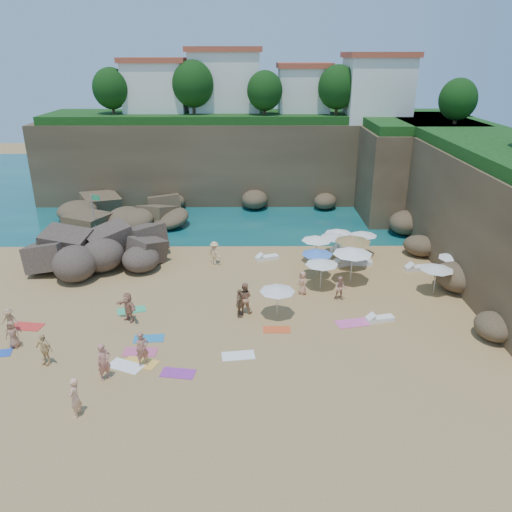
{
  "coord_description": "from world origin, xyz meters",
  "views": [
    {
      "loc": [
        1.77,
        -27.37,
        14.36
      ],
      "look_at": [
        2.0,
        3.0,
        2.0
      ],
      "focal_mm": 35.0,
      "sensor_mm": 36.0,
      "label": 1
    }
  ],
  "objects_px": {
    "parasol_2": "(334,235)",
    "lounger_0": "(267,258)",
    "person_stand_0": "(104,362)",
    "person_stand_4": "(302,283)",
    "rock_outcrop": "(99,268)",
    "person_stand_5": "(141,244)",
    "parasol_0": "(317,238)",
    "person_stand_1": "(244,298)",
    "parasol_1": "(339,231)",
    "flag_pole": "(94,211)",
    "person_stand_3": "(240,303)",
    "person_stand_6": "(75,397)",
    "person_stand_2": "(215,253)"
  },
  "relations": [
    {
      "from": "flag_pole",
      "to": "person_stand_5",
      "type": "relative_size",
      "value": 2.28
    },
    {
      "from": "lounger_0",
      "to": "person_stand_0",
      "type": "bearing_deg",
      "value": -137.72
    },
    {
      "from": "flag_pole",
      "to": "person_stand_5",
      "type": "distance_m",
      "value": 5.79
    },
    {
      "from": "parasol_2",
      "to": "person_stand_3",
      "type": "bearing_deg",
      "value": -127.8
    },
    {
      "from": "person_stand_2",
      "to": "parasol_0",
      "type": "bearing_deg",
      "value": -135.88
    },
    {
      "from": "flag_pole",
      "to": "lounger_0",
      "type": "height_order",
      "value": "flag_pole"
    },
    {
      "from": "parasol_0",
      "to": "person_stand_4",
      "type": "distance_m",
      "value": 5.46
    },
    {
      "from": "flag_pole",
      "to": "person_stand_2",
      "type": "distance_m",
      "value": 11.55
    },
    {
      "from": "lounger_0",
      "to": "person_stand_1",
      "type": "xyz_separation_m",
      "value": [
        -1.58,
        -8.26,
        0.83
      ]
    },
    {
      "from": "person_stand_5",
      "to": "parasol_0",
      "type": "bearing_deg",
      "value": -5.37
    },
    {
      "from": "person_stand_1",
      "to": "flag_pole",
      "type": "bearing_deg",
      "value": -37.78
    },
    {
      "from": "parasol_0",
      "to": "person_stand_2",
      "type": "height_order",
      "value": "parasol_0"
    },
    {
      "from": "parasol_2",
      "to": "person_stand_5",
      "type": "bearing_deg",
      "value": 176.28
    },
    {
      "from": "parasol_0",
      "to": "person_stand_0",
      "type": "bearing_deg",
      "value": -129.55
    },
    {
      "from": "parasol_2",
      "to": "person_stand_6",
      "type": "relative_size",
      "value": 1.17
    },
    {
      "from": "rock_outcrop",
      "to": "parasol_0",
      "type": "distance_m",
      "value": 15.93
    },
    {
      "from": "flag_pole",
      "to": "person_stand_4",
      "type": "bearing_deg",
      "value": -32.57
    },
    {
      "from": "person_stand_3",
      "to": "person_stand_4",
      "type": "xyz_separation_m",
      "value": [
        3.95,
        2.97,
        -0.1
      ]
    },
    {
      "from": "parasol_0",
      "to": "person_stand_2",
      "type": "xyz_separation_m",
      "value": [
        -7.44,
        -0.21,
        -1.04
      ]
    },
    {
      "from": "rock_outcrop",
      "to": "parasol_1",
      "type": "bearing_deg",
      "value": 8.39
    },
    {
      "from": "person_stand_0",
      "to": "person_stand_3",
      "type": "xyz_separation_m",
      "value": [
        6.22,
        6.02,
        -0.07
      ]
    },
    {
      "from": "rock_outcrop",
      "to": "person_stand_0",
      "type": "bearing_deg",
      "value": -72.71
    },
    {
      "from": "flag_pole",
      "to": "person_stand_1",
      "type": "distance_m",
      "value": 17.83
    },
    {
      "from": "parasol_1",
      "to": "rock_outcrop",
      "type": "bearing_deg",
      "value": -171.61
    },
    {
      "from": "person_stand_5",
      "to": "person_stand_6",
      "type": "relative_size",
      "value": 0.92
    },
    {
      "from": "lounger_0",
      "to": "rock_outcrop",
      "type": "bearing_deg",
      "value": 168.0
    },
    {
      "from": "rock_outcrop",
      "to": "person_stand_3",
      "type": "distance_m",
      "value": 12.67
    },
    {
      "from": "person_stand_6",
      "to": "person_stand_5",
      "type": "bearing_deg",
      "value": -170.87
    },
    {
      "from": "parasol_0",
      "to": "parasol_1",
      "type": "bearing_deg",
      "value": 43.04
    },
    {
      "from": "parasol_0",
      "to": "lounger_0",
      "type": "xyz_separation_m",
      "value": [
        -3.58,
        0.66,
        -1.78
      ]
    },
    {
      "from": "parasol_0",
      "to": "person_stand_0",
      "type": "distance_m",
      "value": 18.34
    },
    {
      "from": "parasol_0",
      "to": "person_stand_0",
      "type": "xyz_separation_m",
      "value": [
        -11.66,
        -14.12,
        -0.98
      ]
    },
    {
      "from": "person_stand_1",
      "to": "person_stand_0",
      "type": "bearing_deg",
      "value": 53.07
    },
    {
      "from": "person_stand_1",
      "to": "person_stand_4",
      "type": "xyz_separation_m",
      "value": [
        3.68,
        2.47,
        -0.19
      ]
    },
    {
      "from": "person_stand_5",
      "to": "person_stand_4",
      "type": "bearing_deg",
      "value": -28.28
    },
    {
      "from": "parasol_2",
      "to": "person_stand_5",
      "type": "relative_size",
      "value": 1.27
    },
    {
      "from": "parasol_0",
      "to": "person_stand_1",
      "type": "height_order",
      "value": "parasol_0"
    },
    {
      "from": "person_stand_4",
      "to": "person_stand_5",
      "type": "xyz_separation_m",
      "value": [
        -11.73,
        6.79,
        0.08
      ]
    },
    {
      "from": "person_stand_0",
      "to": "person_stand_4",
      "type": "distance_m",
      "value": 13.58
    },
    {
      "from": "person_stand_3",
      "to": "parasol_0",
      "type": "bearing_deg",
      "value": -20.77
    },
    {
      "from": "parasol_1",
      "to": "person_stand_2",
      "type": "xyz_separation_m",
      "value": [
        -9.31,
        -1.96,
        -0.96
      ]
    },
    {
      "from": "parasol_2",
      "to": "person_stand_0",
      "type": "height_order",
      "value": "parasol_2"
    },
    {
      "from": "parasol_1",
      "to": "flag_pole",
      "type": "bearing_deg",
      "value": 170.13
    },
    {
      "from": "person_stand_1",
      "to": "person_stand_5",
      "type": "xyz_separation_m",
      "value": [
        -8.05,
        9.26,
        -0.12
      ]
    },
    {
      "from": "flag_pole",
      "to": "parasol_2",
      "type": "height_order",
      "value": "flag_pole"
    },
    {
      "from": "parasol_0",
      "to": "parasol_2",
      "type": "bearing_deg",
      "value": 26.99
    },
    {
      "from": "person_stand_1",
      "to": "parasol_2",
      "type": "bearing_deg",
      "value": -120.27
    },
    {
      "from": "parasol_2",
      "to": "person_stand_2",
      "type": "relative_size",
      "value": 1.24
    },
    {
      "from": "parasol_2",
      "to": "lounger_0",
      "type": "bearing_deg",
      "value": -179.39
    },
    {
      "from": "parasol_2",
      "to": "person_stand_3",
      "type": "distance_m",
      "value": 11.19
    }
  ]
}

